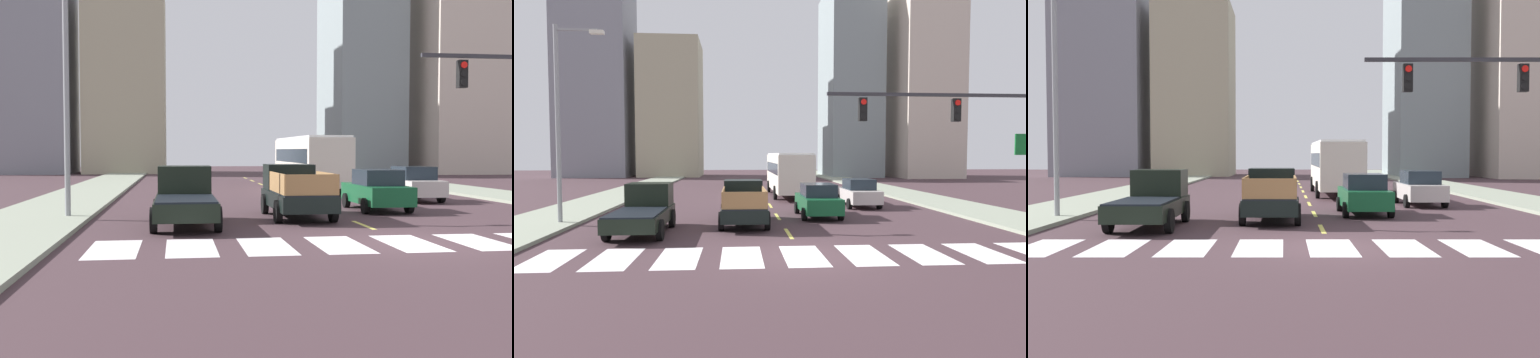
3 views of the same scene
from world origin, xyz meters
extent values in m
plane|color=#422E33|center=(0.00, 0.00, 0.00)|extent=(160.00, 160.00, 0.00)
cube|color=gray|center=(11.28, 18.00, 0.07)|extent=(3.94, 110.00, 0.15)
cube|color=gray|center=(-11.28, 18.00, 0.07)|extent=(3.94, 110.00, 0.15)
cube|color=silver|center=(-7.83, 0.00, 0.00)|extent=(1.28, 3.01, 0.01)
cube|color=silver|center=(-5.87, 0.00, 0.00)|extent=(1.28, 3.01, 0.01)
cube|color=silver|center=(-3.91, 0.00, 0.00)|extent=(1.28, 3.01, 0.01)
cube|color=silver|center=(-1.96, 0.00, 0.00)|extent=(1.28, 3.01, 0.01)
cube|color=silver|center=(0.00, 0.00, 0.00)|extent=(1.28, 3.01, 0.01)
cube|color=silver|center=(1.96, 0.00, 0.00)|extent=(1.28, 3.01, 0.01)
cube|color=silver|center=(3.91, 0.00, 0.00)|extent=(1.28, 3.01, 0.01)
cube|color=#D3C853|center=(0.00, 4.00, 0.00)|extent=(0.16, 2.40, 0.01)
cube|color=#D3C853|center=(0.00, 9.00, 0.00)|extent=(0.16, 2.40, 0.01)
cube|color=#D3C853|center=(0.00, 14.00, 0.00)|extent=(0.16, 2.40, 0.01)
cube|color=#D3C853|center=(0.00, 19.00, 0.00)|extent=(0.16, 2.40, 0.01)
cube|color=#D3C853|center=(0.00, 24.00, 0.00)|extent=(0.16, 2.40, 0.01)
cube|color=#D3C853|center=(0.00, 29.00, 0.00)|extent=(0.16, 2.40, 0.01)
cube|color=#D3C853|center=(0.00, 34.00, 0.00)|extent=(0.16, 2.40, 0.01)
cube|color=#D3C853|center=(0.00, 39.00, 0.00)|extent=(0.16, 2.40, 0.01)
cube|color=black|center=(-1.79, 6.47, 0.68)|extent=(1.96, 5.20, 0.56)
cube|color=black|center=(-1.79, 8.17, 1.46)|extent=(1.84, 1.60, 1.00)
cube|color=#19232D|center=(-1.79, 8.61, 1.64)|extent=(1.72, 0.08, 0.56)
cube|color=black|center=(-1.79, 5.52, 0.99)|extent=(1.84, 3.30, 0.06)
cylinder|color=black|center=(-2.77, 8.03, 0.40)|extent=(0.22, 0.80, 0.80)
cylinder|color=black|center=(-0.81, 8.03, 0.40)|extent=(0.22, 0.80, 0.80)
cylinder|color=black|center=(-2.77, 4.91, 0.40)|extent=(0.22, 0.80, 0.80)
cylinder|color=black|center=(-0.81, 4.91, 0.40)|extent=(0.22, 0.80, 0.80)
cube|color=#996F42|center=(-2.69, 5.52, 1.37)|extent=(0.06, 3.17, 0.70)
cube|color=#996F42|center=(-0.88, 5.52, 1.37)|extent=(0.06, 3.17, 0.70)
cube|color=#996F42|center=(-1.79, 3.94, 1.37)|extent=(1.80, 0.06, 0.70)
cube|color=black|center=(-5.95, 4.45, 0.68)|extent=(1.96, 5.20, 0.56)
cube|color=black|center=(-5.95, 6.15, 1.46)|extent=(1.84, 1.60, 1.00)
cube|color=#19232D|center=(-5.95, 6.59, 1.64)|extent=(1.72, 0.08, 0.56)
cube|color=black|center=(-5.95, 3.50, 0.99)|extent=(1.84, 3.30, 0.06)
cylinder|color=black|center=(-6.93, 6.01, 0.40)|extent=(0.22, 0.80, 0.80)
cylinder|color=black|center=(-4.97, 6.01, 0.40)|extent=(0.22, 0.80, 0.80)
cylinder|color=black|center=(-6.93, 2.89, 0.40)|extent=(0.22, 0.80, 0.80)
cylinder|color=black|center=(-4.97, 2.89, 0.40)|extent=(0.22, 0.80, 0.80)
cube|color=silver|center=(1.89, 20.70, 1.85)|extent=(2.50, 10.80, 2.70)
cube|color=#19232D|center=(1.89, 20.70, 2.20)|extent=(2.52, 9.94, 0.80)
cube|color=silver|center=(1.89, 20.70, 3.26)|extent=(2.40, 10.37, 0.12)
cylinder|color=black|center=(0.64, 24.04, 0.50)|extent=(0.22, 1.00, 1.00)
cylinder|color=black|center=(3.14, 24.04, 0.50)|extent=(0.22, 1.00, 1.00)
cylinder|color=black|center=(0.64, 17.73, 0.50)|extent=(0.22, 1.00, 1.00)
cylinder|color=black|center=(3.14, 17.73, 0.50)|extent=(0.22, 1.00, 1.00)
cube|color=beige|center=(5.42, 13.18, 0.70)|extent=(1.80, 4.40, 0.76)
cube|color=#1E2833|center=(5.42, 13.03, 1.40)|extent=(1.58, 2.11, 0.64)
cylinder|color=black|center=(4.52, 14.54, 0.32)|extent=(0.22, 0.64, 0.64)
cylinder|color=black|center=(6.32, 14.54, 0.32)|extent=(0.22, 0.64, 0.64)
cylinder|color=black|center=(4.52, 11.81, 0.32)|extent=(0.22, 0.64, 0.64)
cylinder|color=black|center=(6.32, 11.81, 0.32)|extent=(0.22, 0.64, 0.64)
cube|color=#12542D|center=(2.07, 8.80, 0.70)|extent=(1.80, 4.40, 0.76)
cube|color=#1E2833|center=(2.07, 8.65, 1.40)|extent=(1.58, 2.11, 0.64)
cylinder|color=black|center=(1.17, 10.17, 0.32)|extent=(0.22, 0.64, 0.64)
cylinder|color=black|center=(2.97, 10.17, 0.32)|extent=(0.22, 0.64, 0.64)
cylinder|color=black|center=(1.17, 7.44, 0.32)|extent=(0.22, 0.64, 0.64)
cylinder|color=black|center=(2.97, 7.44, 0.32)|extent=(0.22, 0.64, 0.64)
cube|color=#2D2D33|center=(5.53, 2.05, 5.40)|extent=(8.76, 0.12, 0.12)
cube|color=black|center=(5.96, 2.05, 4.85)|extent=(0.28, 0.24, 0.84)
cylinder|color=red|center=(5.96, 1.92, 5.11)|extent=(0.20, 0.04, 0.20)
cylinder|color=black|center=(5.96, 1.92, 4.85)|extent=(0.20, 0.04, 0.20)
cylinder|color=black|center=(5.96, 1.92, 4.59)|extent=(0.20, 0.04, 0.20)
cube|color=black|center=(2.46, 2.05, 4.85)|extent=(0.28, 0.24, 0.84)
cylinder|color=red|center=(2.46, 1.92, 5.11)|extent=(0.20, 0.04, 0.20)
cylinder|color=black|center=(2.46, 1.92, 4.85)|extent=(0.20, 0.04, 0.20)
cylinder|color=black|center=(2.46, 1.92, 4.59)|extent=(0.20, 0.04, 0.20)
cylinder|color=gray|center=(-10.13, 6.93, 4.50)|extent=(0.20, 0.20, 9.00)
cube|color=gray|center=(-22.34, 53.04, 16.36)|extent=(9.90, 8.82, 32.71)
cube|color=gray|center=(14.61, 51.70, 13.52)|extent=(7.30, 11.51, 27.03)
cube|color=tan|center=(-11.73, 53.79, 9.91)|extent=(8.67, 9.40, 19.82)
camera|label=1|loc=(-6.24, -15.59, 2.51)|focal=42.47mm
camera|label=2|loc=(-2.10, -13.90, 3.22)|focal=31.30mm
camera|label=3|loc=(-1.29, -15.84, 2.55)|focal=41.20mm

